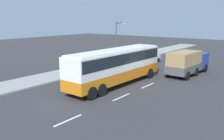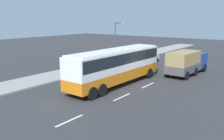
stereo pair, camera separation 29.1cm
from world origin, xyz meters
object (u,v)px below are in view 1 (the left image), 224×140
car_silver_hatch (148,57)px  coach_bus (117,63)px  pedestrian_near_curb (102,58)px  cargo_truck (188,62)px  street_lamp (117,40)px

car_silver_hatch → coach_bus: bearing=-162.8°
car_silver_hatch → pedestrian_near_curb: 7.41m
coach_bus → cargo_truck: size_ratio=1.68×
coach_bus → pedestrian_near_curb: (6.08, 6.96, -1.02)m
coach_bus → cargo_truck: 9.52m
cargo_truck → pedestrian_near_curb: bearing=106.5°
cargo_truck → car_silver_hatch: cargo_truck is taller
car_silver_hatch → pedestrian_near_curb: pedestrian_near_curb is taller
cargo_truck → pedestrian_near_curb: (-2.57, 10.86, -0.33)m
cargo_truck → street_lamp: bearing=94.7°
cargo_truck → coach_bus: bearing=158.9°
cargo_truck → street_lamp: size_ratio=1.23×
coach_bus → street_lamp: size_ratio=2.07×
cargo_truck → pedestrian_near_curb: 11.17m
car_silver_hatch → street_lamp: size_ratio=0.79×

